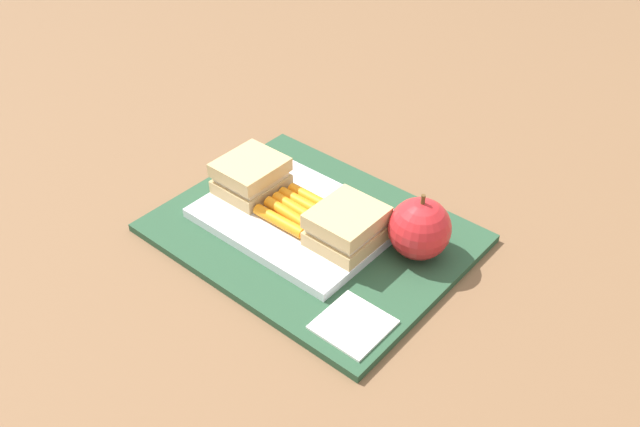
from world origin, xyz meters
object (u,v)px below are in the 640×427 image
(carrot_sticks_bundle, at_px, (297,210))
(apple, at_px, (420,229))
(food_tray, at_px, (297,218))
(sandwich_half_right, at_px, (347,226))
(sandwich_half_left, at_px, (251,176))
(paper_napkin, at_px, (353,325))

(carrot_sticks_bundle, relative_size, apple, 0.93)
(food_tray, distance_m, sandwich_half_right, 0.08)
(sandwich_half_left, relative_size, apple, 0.95)
(food_tray, xyz_separation_m, sandwich_half_right, (0.08, 0.00, 0.03))
(sandwich_half_left, height_order, carrot_sticks_bundle, sandwich_half_left)
(food_tray, bearing_deg, sandwich_half_right, 0.00)
(sandwich_half_right, bearing_deg, paper_napkin, -47.81)
(sandwich_half_right, height_order, carrot_sticks_bundle, sandwich_half_right)
(sandwich_half_right, xyz_separation_m, apple, (0.07, 0.05, 0.00))
(food_tray, distance_m, apple, 0.16)
(food_tray, relative_size, sandwich_half_left, 2.88)
(food_tray, distance_m, paper_napkin, 0.18)
(sandwich_half_right, distance_m, paper_napkin, 0.13)
(sandwich_half_right, bearing_deg, apple, 35.41)
(apple, bearing_deg, food_tray, -161.68)
(food_tray, relative_size, apple, 2.73)
(apple, height_order, paper_napkin, apple)
(carrot_sticks_bundle, xyz_separation_m, apple, (0.15, 0.05, 0.02))
(sandwich_half_right, bearing_deg, food_tray, 180.00)
(sandwich_half_left, relative_size, carrot_sticks_bundle, 1.02)
(apple, bearing_deg, sandwich_half_right, -144.59)
(food_tray, xyz_separation_m, paper_napkin, (0.16, -0.09, -0.00))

